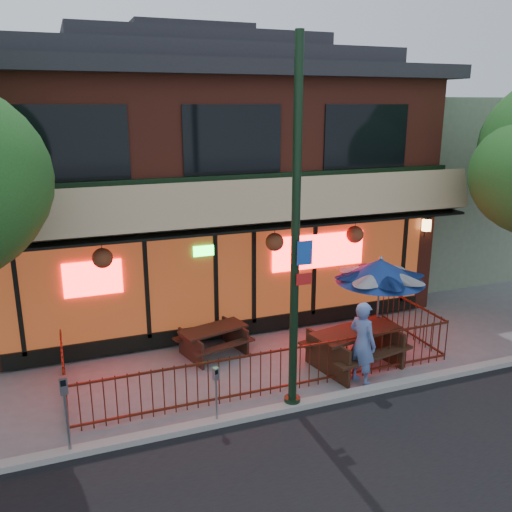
{
  "coord_description": "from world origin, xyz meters",
  "views": [
    {
      "loc": [
        -4.04,
        -9.11,
        5.81
      ],
      "look_at": [
        0.13,
        2.0,
        2.47
      ],
      "focal_mm": 38.0,
      "sensor_mm": 36.0,
      "label": 1
    }
  ],
  "objects_px": {
    "parking_meter_near": "(216,386)",
    "pedestrian": "(362,343)",
    "patio_umbrella": "(380,270)",
    "parking_meter_far": "(65,403)",
    "street_light": "(295,254)",
    "picnic_table_left": "(214,337)",
    "picnic_table_right": "(355,342)"
  },
  "relations": [
    {
      "from": "parking_meter_near",
      "to": "pedestrian",
      "type": "bearing_deg",
      "value": 7.76
    },
    {
      "from": "patio_umbrella",
      "to": "parking_meter_far",
      "type": "bearing_deg",
      "value": -166.62
    },
    {
      "from": "street_light",
      "to": "patio_umbrella",
      "type": "relative_size",
      "value": 2.93
    },
    {
      "from": "parking_meter_near",
      "to": "picnic_table_left",
      "type": "bearing_deg",
      "value": 74.77
    },
    {
      "from": "picnic_table_left",
      "to": "parking_meter_near",
      "type": "distance_m",
      "value": 3.01
    },
    {
      "from": "pedestrian",
      "to": "parking_meter_far",
      "type": "bearing_deg",
      "value": 74.64
    },
    {
      "from": "street_light",
      "to": "pedestrian",
      "type": "xyz_separation_m",
      "value": [
        1.79,
        0.38,
        -2.23
      ]
    },
    {
      "from": "parking_meter_near",
      "to": "street_light",
      "type": "bearing_deg",
      "value": 2.79
    },
    {
      "from": "parking_meter_far",
      "to": "pedestrian",
      "type": "bearing_deg",
      "value": 4.39
    },
    {
      "from": "street_light",
      "to": "picnic_table_left",
      "type": "height_order",
      "value": "street_light"
    },
    {
      "from": "picnic_table_left",
      "to": "picnic_table_right",
      "type": "bearing_deg",
      "value": -30.76
    },
    {
      "from": "picnic_table_right",
      "to": "pedestrian",
      "type": "height_order",
      "value": "pedestrian"
    },
    {
      "from": "picnic_table_left",
      "to": "pedestrian",
      "type": "xyz_separation_m",
      "value": [
        2.59,
        -2.42,
        0.47
      ]
    },
    {
      "from": "patio_umbrella",
      "to": "picnic_table_right",
      "type": "bearing_deg",
      "value": -149.97
    },
    {
      "from": "picnic_table_right",
      "to": "parking_meter_near",
      "type": "relative_size",
      "value": 1.99
    },
    {
      "from": "patio_umbrella",
      "to": "street_light",
      "type": "bearing_deg",
      "value": -151.21
    },
    {
      "from": "street_light",
      "to": "parking_meter_far",
      "type": "bearing_deg",
      "value": -178.94
    },
    {
      "from": "street_light",
      "to": "picnic_table_right",
      "type": "height_order",
      "value": "street_light"
    },
    {
      "from": "picnic_table_left",
      "to": "pedestrian",
      "type": "relative_size",
      "value": 1.0
    },
    {
      "from": "patio_umbrella",
      "to": "pedestrian",
      "type": "relative_size",
      "value": 1.3
    },
    {
      "from": "picnic_table_left",
      "to": "parking_meter_near",
      "type": "bearing_deg",
      "value": -105.23
    },
    {
      "from": "parking_meter_far",
      "to": "picnic_table_left",
      "type": "bearing_deg",
      "value": 40.27
    },
    {
      "from": "picnic_table_right",
      "to": "parking_meter_near",
      "type": "height_order",
      "value": "parking_meter_near"
    },
    {
      "from": "parking_meter_far",
      "to": "street_light",
      "type": "bearing_deg",
      "value": 1.06
    },
    {
      "from": "parking_meter_near",
      "to": "parking_meter_far",
      "type": "height_order",
      "value": "parking_meter_far"
    },
    {
      "from": "picnic_table_left",
      "to": "parking_meter_near",
      "type": "height_order",
      "value": "parking_meter_near"
    },
    {
      "from": "parking_meter_near",
      "to": "parking_meter_far",
      "type": "relative_size",
      "value": 0.79
    },
    {
      "from": "patio_umbrella",
      "to": "parking_meter_near",
      "type": "xyz_separation_m",
      "value": [
        -4.55,
        -1.7,
        -1.25
      ]
    },
    {
      "from": "street_light",
      "to": "parking_meter_near",
      "type": "height_order",
      "value": "street_light"
    },
    {
      "from": "patio_umbrella",
      "to": "pedestrian",
      "type": "xyz_separation_m",
      "value": [
        -1.17,
        -1.24,
        -1.12
      ]
    },
    {
      "from": "parking_meter_near",
      "to": "parking_meter_far",
      "type": "bearing_deg",
      "value": -180.0
    },
    {
      "from": "picnic_table_right",
      "to": "pedestrian",
      "type": "bearing_deg",
      "value": -110.27
    }
  ]
}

